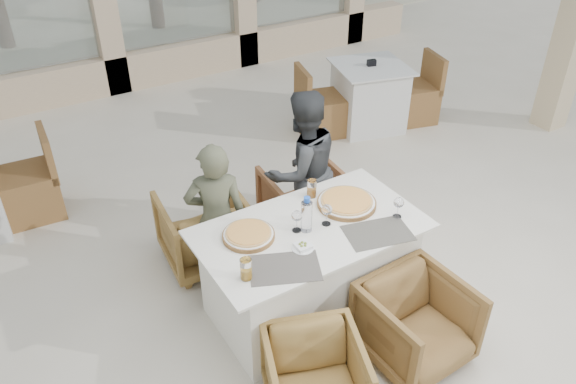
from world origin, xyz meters
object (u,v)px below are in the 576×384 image
wine_glass_near (327,213)px  diner_left (217,219)px  armchair_far_right (304,201)px  wine_glass_corner (398,206)px  wine_glass_centre (297,220)px  bg_table_b (369,96)px  dining_table (309,269)px  beer_glass_right (312,188)px  beer_glass_left (246,269)px  pizza_right (347,202)px  water_bottle (307,214)px  armchair_near_right (416,323)px  pizza_left (249,235)px  olive_dish (303,246)px  diner_right (302,171)px  armchair_near_left (315,379)px  armchair_far_left (204,229)px

wine_glass_near → diner_left: 0.87m
armchair_far_right → wine_glass_corner: bearing=99.6°
wine_glass_centre → wine_glass_near: size_ratio=1.00×
wine_glass_corner → armchair_far_right: wine_glass_corner is taller
armchair_far_right → bg_table_b: bearing=-138.3°
wine_glass_near → dining_table: bearing=169.4°
diner_left → beer_glass_right: bearing=179.7°
bg_table_b → beer_glass_left: bearing=-125.5°
wine_glass_near → wine_glass_corner: bearing=-22.0°
pizza_right → wine_glass_centre: (-0.48, -0.07, 0.06)m
water_bottle → armchair_near_right: (0.40, -0.76, -0.60)m
armchair_far_right → armchair_near_right: size_ratio=1.01×
pizza_left → beer_glass_right: (0.64, 0.19, 0.05)m
dining_table → wine_glass_corner: wine_glass_corner is taller
wine_glass_near → olive_dish: (-0.29, -0.14, -0.07)m
diner_left → wine_glass_near: bearing=154.4°
dining_table → armchair_far_right: dining_table is taller
diner_right → diner_left: bearing=8.3°
wine_glass_corner → beer_glass_right: (-0.38, 0.54, -0.02)m
beer_glass_left → diner_right: diner_right is taller
water_bottle → wine_glass_corner: water_bottle is taller
armchair_near_right → olive_dish: bearing=129.5°
dining_table → diner_right: size_ratio=1.13×
dining_table → armchair_near_left: dining_table is taller
wine_glass_corner → pizza_left: bearing=161.1°
diner_left → water_bottle: bearing=146.1°
wine_glass_near → beer_glass_left: (-0.74, -0.20, -0.02)m
pizza_left → olive_dish: pizza_left is taller
wine_glass_centre → wine_glass_near: (0.22, -0.05, 0.00)m
pizza_left → bg_table_b: size_ratio=0.22×
wine_glass_centre → beer_glass_left: 0.58m
olive_dish → armchair_far_left: size_ratio=0.16×
wine_glass_near → pizza_right: bearing=23.7°
dining_table → bg_table_b: (2.30, 2.21, 0.00)m
armchair_near_left → armchair_near_right: (0.82, -0.00, 0.03)m
olive_dish → wine_glass_near: bearing=25.9°
dining_table → pizza_left: (-0.42, 0.13, 0.41)m
pizza_right → olive_dish: (-0.55, -0.25, -0.01)m
water_bottle → wine_glass_centre: size_ratio=1.48×
armchair_far_left → armchair_near_left: (-0.03, -1.70, -0.04)m
pizza_right → wine_glass_corner: wine_glass_corner is taller
olive_dish → beer_glass_right: bearing=51.1°
dining_table → bg_table_b: 3.19m
pizza_left → armchair_near_right: bearing=-48.6°
armchair_near_left → diner_right: diner_right is taller
pizza_right → wine_glass_near: size_ratio=2.38×
pizza_right → armchair_far_right: bearing=80.5°
beer_glass_left → olive_dish: bearing=7.4°
water_bottle → armchair_near_left: (-0.42, -0.75, -0.63)m
beer_glass_right → diner_left: bearing=157.0°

